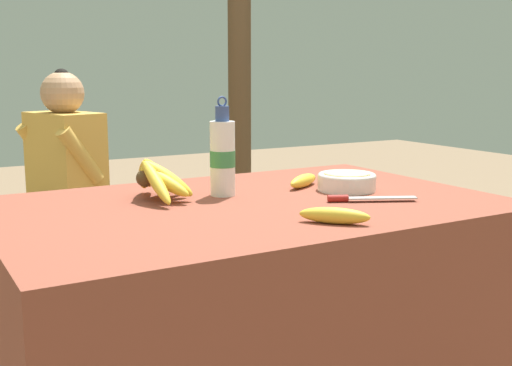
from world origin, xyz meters
TOP-DOWN VIEW (x-y plane):
  - market_counter at (0.00, 0.00)m, footprint 1.33×0.88m
  - banana_bunch_ripe at (-0.20, 0.16)m, footprint 0.16×0.28m
  - serving_bowl at (0.33, 0.01)m, footprint 0.17×0.17m
  - water_bottle at (-0.02, 0.12)m, footprint 0.07×0.07m
  - loose_banana_front at (0.05, -0.32)m, footprint 0.14×0.15m
  - loose_banana_side at (0.25, 0.12)m, footprint 0.16×0.12m
  - knife at (0.26, -0.15)m, footprint 0.23×0.13m
  - wooden_bench at (-0.24, 1.30)m, footprint 1.89×0.32m
  - seated_vendor at (-0.22, 1.25)m, footprint 0.46×0.43m
  - support_post_far at (0.87, 1.66)m, footprint 0.13×0.13m

SIDE VIEW (x-z plane):
  - wooden_bench at x=-0.24m, z-range 0.14..0.53m
  - market_counter at x=0.00m, z-range 0.00..0.70m
  - seated_vendor at x=-0.22m, z-range 0.07..1.13m
  - knife at x=0.26m, z-range 0.70..0.72m
  - loose_banana_front at x=0.05m, z-range 0.70..0.74m
  - loose_banana_side at x=0.25m, z-range 0.70..0.74m
  - serving_bowl at x=0.33m, z-range 0.71..0.76m
  - banana_bunch_ripe at x=-0.20m, z-range 0.70..0.83m
  - water_bottle at x=-0.02m, z-range 0.68..0.96m
  - support_post_far at x=0.87m, z-range 0.00..2.79m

